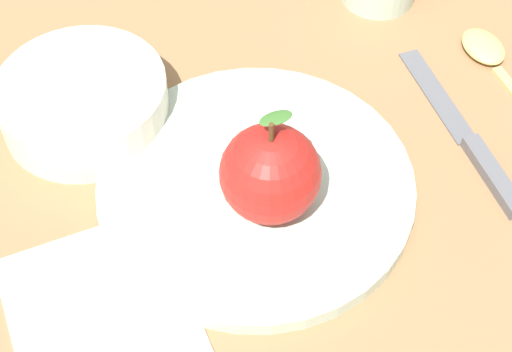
% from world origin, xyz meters
% --- Properties ---
extents(ground_plane, '(2.40, 2.40, 0.00)m').
position_xyz_m(ground_plane, '(0.00, 0.00, 0.00)').
color(ground_plane, olive).
extents(dinner_plate, '(0.24, 0.24, 0.01)m').
position_xyz_m(dinner_plate, '(-0.01, 0.05, 0.01)').
color(dinner_plate, '#B2C6B2').
rests_on(dinner_plate, ground_plane).
extents(apple, '(0.07, 0.07, 0.09)m').
position_xyz_m(apple, '(-0.03, 0.03, 0.05)').
color(apple, '#B21E19').
rests_on(apple, dinner_plate).
extents(side_bowl, '(0.14, 0.14, 0.04)m').
position_xyz_m(side_bowl, '(0.02, 0.20, 0.02)').
color(side_bowl, silver).
rests_on(side_bowl, ground_plane).
extents(knife, '(0.16, 0.13, 0.01)m').
position_xyz_m(knife, '(0.08, -0.10, 0.00)').
color(knife, '#59595E').
rests_on(knife, ground_plane).
extents(spoon, '(0.15, 0.13, 0.01)m').
position_xyz_m(spoon, '(0.18, -0.11, 0.01)').
color(spoon, '#D8B766').
rests_on(spoon, ground_plane).
extents(linen_napkin, '(0.19, 0.18, 0.00)m').
position_xyz_m(linen_napkin, '(-0.15, 0.12, 0.00)').
color(linen_napkin, silver).
rests_on(linen_napkin, ground_plane).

